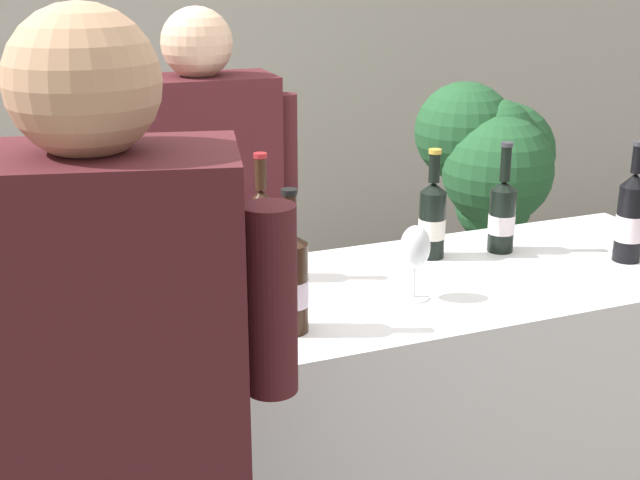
% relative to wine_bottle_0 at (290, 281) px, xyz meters
% --- Properties ---
extents(wall_back, '(8.00, 0.10, 2.80)m').
position_rel_wine_bottle_0_xyz_m(wall_back, '(0.14, 2.76, 0.28)').
color(wall_back, beige).
rests_on(wall_back, ground_plane).
extents(counter, '(2.30, 0.65, 1.00)m').
position_rel_wine_bottle_0_xyz_m(counter, '(0.14, 0.16, -0.62)').
color(counter, white).
rests_on(counter, ground_plane).
extents(wine_bottle_0, '(0.08, 0.08, 0.33)m').
position_rel_wine_bottle_0_xyz_m(wine_bottle_0, '(0.00, 0.00, 0.00)').
color(wine_bottle_0, black).
rests_on(wine_bottle_0, counter).
extents(wine_bottle_1, '(0.08, 0.08, 0.32)m').
position_rel_wine_bottle_0_xyz_m(wine_bottle_1, '(-0.31, 0.30, 0.01)').
color(wine_bottle_1, black).
rests_on(wine_bottle_1, counter).
extents(wine_bottle_2, '(0.08, 0.08, 0.31)m').
position_rel_wine_bottle_0_xyz_m(wine_bottle_2, '(0.54, 0.32, -0.01)').
color(wine_bottle_2, black).
rests_on(wine_bottle_2, counter).
extents(wine_bottle_3, '(0.08, 0.08, 0.32)m').
position_rel_wine_bottle_0_xyz_m(wine_bottle_3, '(0.75, 0.29, -0.01)').
color(wine_bottle_3, black).
rests_on(wine_bottle_3, counter).
extents(wine_bottle_4, '(0.08, 0.08, 0.35)m').
position_rel_wine_bottle_0_xyz_m(wine_bottle_4, '(-0.50, 0.10, 0.00)').
color(wine_bottle_4, black).
rests_on(wine_bottle_4, counter).
extents(wine_bottle_5, '(0.08, 0.08, 0.32)m').
position_rel_wine_bottle_0_xyz_m(wine_bottle_5, '(-0.46, -0.03, -0.01)').
color(wine_bottle_5, black).
rests_on(wine_bottle_5, counter).
extents(wine_bottle_6, '(0.07, 0.07, 0.34)m').
position_rel_wine_bottle_0_xyz_m(wine_bottle_6, '(0.05, 0.34, 0.00)').
color(wine_bottle_6, black).
rests_on(wine_bottle_6, counter).
extents(wine_bottle_7, '(0.08, 0.08, 0.34)m').
position_rel_wine_bottle_0_xyz_m(wine_bottle_7, '(1.03, 0.09, 0.01)').
color(wine_bottle_7, black).
rests_on(wine_bottle_7, counter).
extents(wine_glass, '(0.08, 0.08, 0.19)m').
position_rel_wine_bottle_0_xyz_m(wine_glass, '(0.35, 0.07, 0.01)').
color(wine_glass, silver).
rests_on(wine_glass, counter).
extents(person_server, '(0.61, 0.26, 1.67)m').
position_rel_wine_bottle_0_xyz_m(person_server, '(0.02, 0.82, -0.31)').
color(person_server, black).
rests_on(person_server, ground_plane).
extents(potted_shrub, '(0.64, 0.62, 1.31)m').
position_rel_wine_bottle_0_xyz_m(potted_shrub, '(1.41, 1.36, -0.21)').
color(potted_shrub, brown).
rests_on(potted_shrub, ground_plane).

